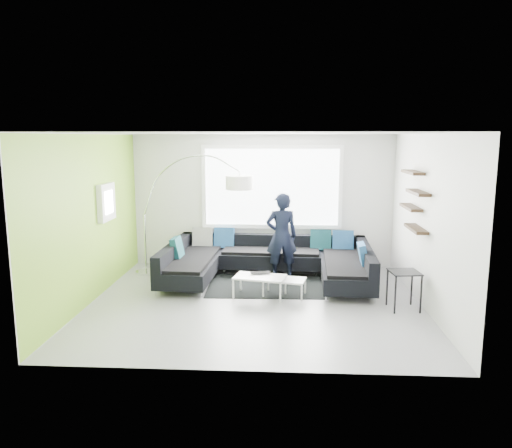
{
  "coord_description": "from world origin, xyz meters",
  "views": [
    {
      "loc": [
        0.47,
        -8.01,
        2.75
      ],
      "look_at": [
        -0.04,
        0.9,
        1.18
      ],
      "focal_mm": 35.0,
      "sensor_mm": 36.0,
      "label": 1
    }
  ],
  "objects_px": {
    "coffee_table": "(272,286)",
    "arc_lamp": "(144,215)",
    "laptop": "(261,274)",
    "side_table": "(404,290)",
    "person": "(282,236)",
    "sectional_sofa": "(268,263)"
  },
  "relations": [
    {
      "from": "arc_lamp",
      "to": "person",
      "type": "bearing_deg",
      "value": 8.64
    },
    {
      "from": "laptop",
      "to": "person",
      "type": "bearing_deg",
      "value": 56.41
    },
    {
      "from": "coffee_table",
      "to": "person",
      "type": "bearing_deg",
      "value": 93.76
    },
    {
      "from": "sectional_sofa",
      "to": "coffee_table",
      "type": "height_order",
      "value": "sectional_sofa"
    },
    {
      "from": "sectional_sofa",
      "to": "coffee_table",
      "type": "bearing_deg",
      "value": -80.85
    },
    {
      "from": "side_table",
      "to": "laptop",
      "type": "height_order",
      "value": "side_table"
    },
    {
      "from": "sectional_sofa",
      "to": "person",
      "type": "xyz_separation_m",
      "value": [
        0.25,
        0.27,
        0.48
      ]
    },
    {
      "from": "coffee_table",
      "to": "side_table",
      "type": "xyz_separation_m",
      "value": [
        2.13,
        -0.54,
        0.13
      ]
    },
    {
      "from": "sectional_sofa",
      "to": "side_table",
      "type": "height_order",
      "value": "sectional_sofa"
    },
    {
      "from": "arc_lamp",
      "to": "side_table",
      "type": "xyz_separation_m",
      "value": [
        4.72,
        -1.88,
        -0.89
      ]
    },
    {
      "from": "laptop",
      "to": "arc_lamp",
      "type": "bearing_deg",
      "value": 136.66
    },
    {
      "from": "coffee_table",
      "to": "laptop",
      "type": "xyz_separation_m",
      "value": [
        -0.2,
        0.08,
        0.2
      ]
    },
    {
      "from": "person",
      "to": "coffee_table",
      "type": "bearing_deg",
      "value": 73.34
    },
    {
      "from": "laptop",
      "to": "side_table",
      "type": "bearing_deg",
      "value": -30.66
    },
    {
      "from": "arc_lamp",
      "to": "person",
      "type": "relative_size",
      "value": 1.43
    },
    {
      "from": "sectional_sofa",
      "to": "arc_lamp",
      "type": "distance_m",
      "value": 2.67
    },
    {
      "from": "arc_lamp",
      "to": "laptop",
      "type": "distance_m",
      "value": 2.83
    },
    {
      "from": "person",
      "to": "laptop",
      "type": "relative_size",
      "value": 4.13
    },
    {
      "from": "coffee_table",
      "to": "arc_lamp",
      "type": "bearing_deg",
      "value": 163.94
    },
    {
      "from": "arc_lamp",
      "to": "side_table",
      "type": "bearing_deg",
      "value": -9.27
    },
    {
      "from": "side_table",
      "to": "laptop",
      "type": "distance_m",
      "value": 2.41
    },
    {
      "from": "coffee_table",
      "to": "person",
      "type": "distance_m",
      "value": 1.34
    }
  ]
}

